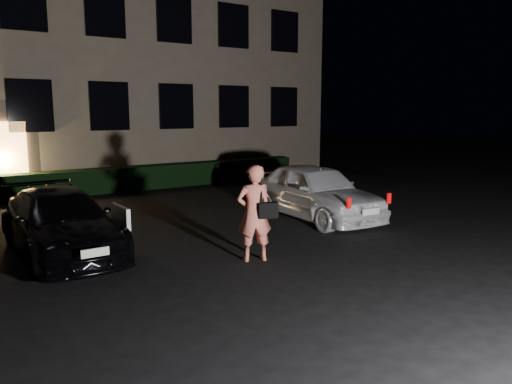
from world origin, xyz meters
TOP-DOWN VIEW (x-y plane):
  - ground at (0.00, 0.00)m, footprint 80.00×80.00m
  - building at (-0.00, 14.99)m, footprint 20.00×8.11m
  - hedge at (0.00, 10.50)m, footprint 15.00×0.70m
  - sedan at (-3.54, 3.53)m, footprint 1.89×4.48m
  - hatch at (2.86, 3.13)m, footprint 2.06×4.45m
  - man at (-0.60, 0.91)m, footprint 0.79×0.65m

SIDE VIEW (x-z plane):
  - ground at x=0.00m, z-range 0.00..0.00m
  - hedge at x=0.00m, z-range 0.00..0.85m
  - sedan at x=-3.54m, z-range 0.00..1.27m
  - hatch at x=2.86m, z-range 0.00..1.48m
  - man at x=-0.60m, z-range 0.00..1.86m
  - building at x=0.00m, z-range 0.00..12.00m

